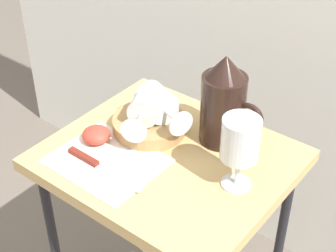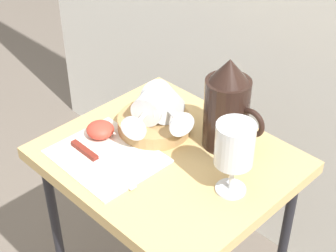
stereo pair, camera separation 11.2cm
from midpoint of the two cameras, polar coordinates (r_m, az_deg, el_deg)
The scene contains 9 objects.
table at distance 1.22m, azimuth 2.64°, elevation -6.12°, with size 0.53×0.45×0.70m.
linen_napkin at distance 1.17m, azimuth -3.98°, elevation -3.41°, with size 0.23×0.19×0.00m, color silver.
basket_tray at distance 1.24m, azimuth 1.07°, elevation 0.17°, with size 0.17×0.17×0.04m, color #AD8451.
pitcher at distance 1.17m, azimuth 9.18°, elevation 1.48°, with size 0.15×0.10×0.22m.
wine_glass_upright at distance 1.03m, azimuth 10.38°, elevation -2.48°, with size 0.08×0.08×0.16m.
wine_glass_tipped_near at distance 1.20m, azimuth 0.80°, elevation 2.12°, with size 0.12×0.16×0.07m.
wine_glass_tipped_far at distance 1.21m, azimuth 2.11°, elevation 2.45°, with size 0.16×0.11×0.08m.
apple_half_left at distance 1.21m, azimuth -4.80°, elevation -0.50°, with size 0.06×0.06×0.04m, color #CC3D2D.
knife at distance 1.16m, azimuth -5.44°, elevation -3.53°, with size 0.21×0.02×0.01m.
Camera 2 is at (0.65, -0.65, 1.44)m, focal length 55.85 mm.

